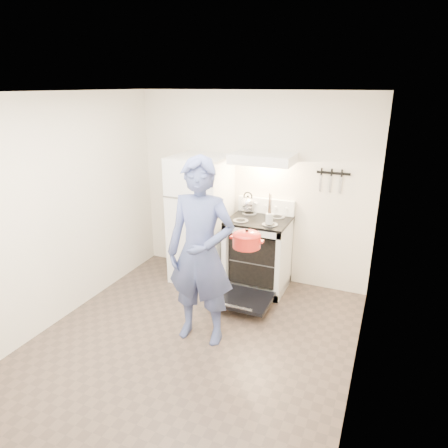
# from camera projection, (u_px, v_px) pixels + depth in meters

# --- Properties ---
(floor) EXTENTS (3.60, 3.60, 0.00)m
(floor) POSITION_uv_depth(u_px,v_px,m) (191.00, 344.00, 4.16)
(floor) COLOR brown
(floor) RESTS_ON ground
(back_wall) EXTENTS (3.20, 0.02, 2.50)m
(back_wall) POSITION_uv_depth(u_px,v_px,m) (251.00, 189.00, 5.31)
(back_wall) COLOR silver
(back_wall) RESTS_ON ground
(refrigerator) EXTENTS (0.70, 0.70, 1.70)m
(refrigerator) POSITION_uv_depth(u_px,v_px,m) (201.00, 219.00, 5.35)
(refrigerator) COLOR white
(refrigerator) RESTS_ON floor
(stove_body) EXTENTS (0.76, 0.65, 0.92)m
(stove_body) POSITION_uv_depth(u_px,v_px,m) (258.00, 255.00, 5.20)
(stove_body) COLOR white
(stove_body) RESTS_ON floor
(cooktop) EXTENTS (0.76, 0.65, 0.03)m
(cooktop) POSITION_uv_depth(u_px,v_px,m) (259.00, 220.00, 5.05)
(cooktop) COLOR black
(cooktop) RESTS_ON stove_body
(backsplash) EXTENTS (0.76, 0.07, 0.20)m
(backsplash) POSITION_uv_depth(u_px,v_px,m) (266.00, 206.00, 5.25)
(backsplash) COLOR white
(backsplash) RESTS_ON cooktop
(oven_door) EXTENTS (0.70, 0.54, 0.04)m
(oven_door) POSITION_uv_depth(u_px,v_px,m) (241.00, 299.00, 4.80)
(oven_door) COLOR black
(oven_door) RESTS_ON floor
(oven_rack) EXTENTS (0.60, 0.52, 0.01)m
(oven_rack) POSITION_uv_depth(u_px,v_px,m) (258.00, 256.00, 5.21)
(oven_rack) COLOR slate
(oven_rack) RESTS_ON stove_body
(range_hood) EXTENTS (0.76, 0.50, 0.12)m
(range_hood) POSITION_uv_depth(u_px,v_px,m) (263.00, 158.00, 4.85)
(range_hood) COLOR white
(range_hood) RESTS_ON back_wall
(knife_strip) EXTENTS (0.40, 0.02, 0.03)m
(knife_strip) POSITION_uv_depth(u_px,v_px,m) (333.00, 173.00, 4.81)
(knife_strip) COLOR black
(knife_strip) RESTS_ON back_wall
(pizza_stone) EXTENTS (0.30, 0.30, 0.02)m
(pizza_stone) POSITION_uv_depth(u_px,v_px,m) (264.00, 256.00, 5.18)
(pizza_stone) COLOR #8B6C4C
(pizza_stone) RESTS_ON oven_rack
(tea_kettle) EXTENTS (0.23, 0.19, 0.28)m
(tea_kettle) POSITION_uv_depth(u_px,v_px,m) (248.00, 202.00, 5.27)
(tea_kettle) COLOR silver
(tea_kettle) RESTS_ON cooktop
(utensil_jar) EXTENTS (0.10, 0.10, 0.13)m
(utensil_jar) POSITION_uv_depth(u_px,v_px,m) (269.00, 219.00, 4.77)
(utensil_jar) COLOR silver
(utensil_jar) RESTS_ON cooktop
(person) EXTENTS (0.74, 0.52, 1.94)m
(person) POSITION_uv_depth(u_px,v_px,m) (201.00, 253.00, 3.98)
(person) COLOR #35456D
(person) RESTS_ON floor
(dutch_oven) EXTENTS (0.36, 0.29, 0.24)m
(dutch_oven) POSITION_uv_depth(u_px,v_px,m) (247.00, 241.00, 4.17)
(dutch_oven) COLOR red
(dutch_oven) RESTS_ON person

